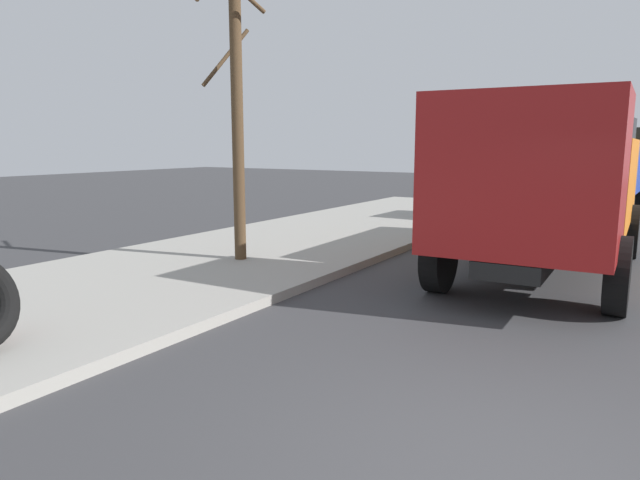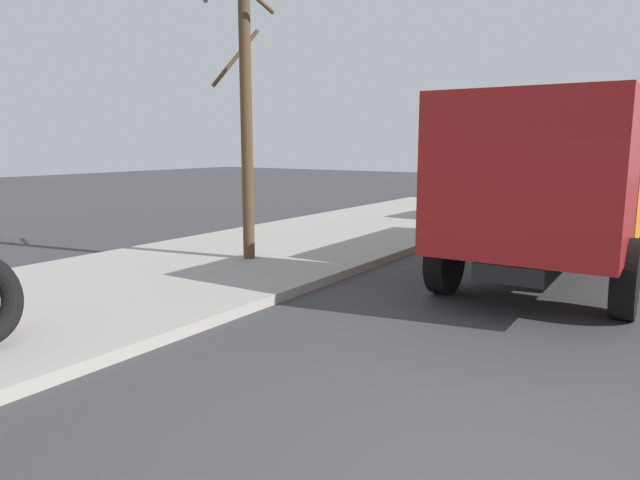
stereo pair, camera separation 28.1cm
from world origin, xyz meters
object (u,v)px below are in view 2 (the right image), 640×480
object	(u,v)px
dump_truck_blue	(611,168)
bare_tree	(245,90)
dump_truck_orange	(561,185)
dump_truck_yellow	(624,162)

from	to	relation	value
dump_truck_blue	bare_tree	size ratio (longest dim) A/B	1.21
dump_truck_orange	dump_truck_yellow	bearing A→B (deg)	2.61
dump_truck_blue	bare_tree	bearing A→B (deg)	157.05
dump_truck_blue	dump_truck_yellow	size ratio (longest dim) A/B	1.01
dump_truck_yellow	bare_tree	size ratio (longest dim) A/B	1.20
bare_tree	dump_truck_blue	bearing A→B (deg)	-22.95
dump_truck_blue	dump_truck_yellow	bearing A→B (deg)	3.18
dump_truck_blue	bare_tree	distance (m)	12.26
dump_truck_orange	dump_truck_yellow	size ratio (longest dim) A/B	1.00
dump_truck_yellow	bare_tree	xyz separation A→B (m)	(-17.80, 4.37, 1.68)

